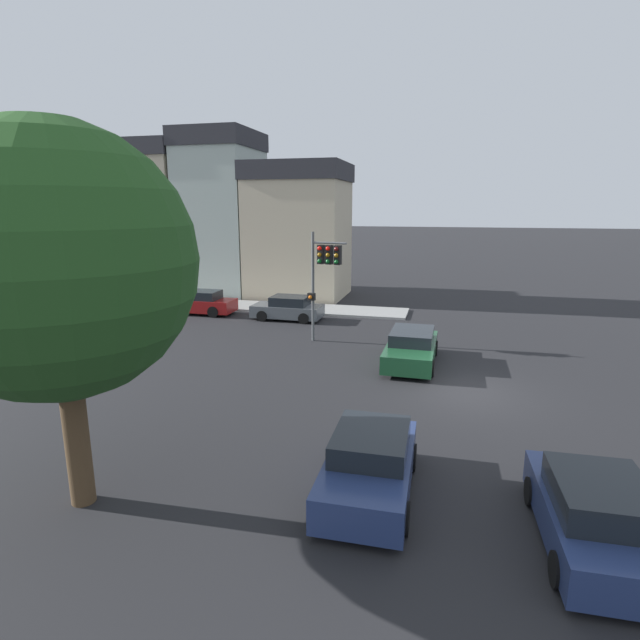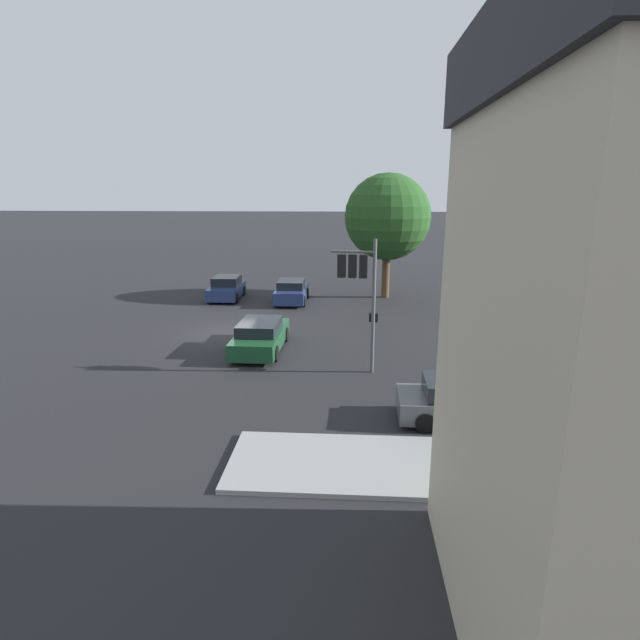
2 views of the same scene
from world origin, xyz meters
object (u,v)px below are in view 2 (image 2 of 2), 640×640
(street_tree, at_px, (388,217))
(parked_car_0, at_px, (462,402))
(crossing_car_2, at_px, (292,292))
(traffic_signal, at_px, (359,278))
(crossing_car_1, at_px, (227,288))
(crossing_car_0, at_px, (260,336))

(street_tree, relative_size, parked_car_0, 2.01)
(street_tree, bearing_deg, crossing_car_2, -72.58)
(traffic_signal, distance_m, crossing_car_2, 13.56)
(traffic_signal, relative_size, crossing_car_1, 1.30)
(traffic_signal, xyz_separation_m, crossing_car_1, (-13.39, -8.66, -3.09))
(street_tree, bearing_deg, parked_car_0, 3.64)
(crossing_car_2, bearing_deg, street_tree, -73.15)
(traffic_signal, relative_size, crossing_car_0, 1.11)
(crossing_car_2, bearing_deg, traffic_signal, -162.25)
(crossing_car_1, relative_size, parked_car_0, 1.01)
(traffic_signal, bearing_deg, parked_car_0, -134.77)
(street_tree, height_order, crossing_car_0, street_tree)
(crossing_car_0, height_order, crossing_car_1, crossing_car_1)
(crossing_car_2, bearing_deg, parked_car_0, -156.96)
(crossing_car_1, xyz_separation_m, crossing_car_2, (0.86, 4.51, 0.01))
(traffic_signal, bearing_deg, street_tree, 0.68)
(crossing_car_0, relative_size, crossing_car_2, 1.15)
(crossing_car_0, relative_size, crossing_car_1, 1.17)
(traffic_signal, height_order, crossing_car_1, traffic_signal)
(crossing_car_0, distance_m, parked_car_0, 10.17)
(street_tree, xyz_separation_m, traffic_signal, (14.48, -2.03, -1.59))
(traffic_signal, distance_m, crossing_car_1, 16.25)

